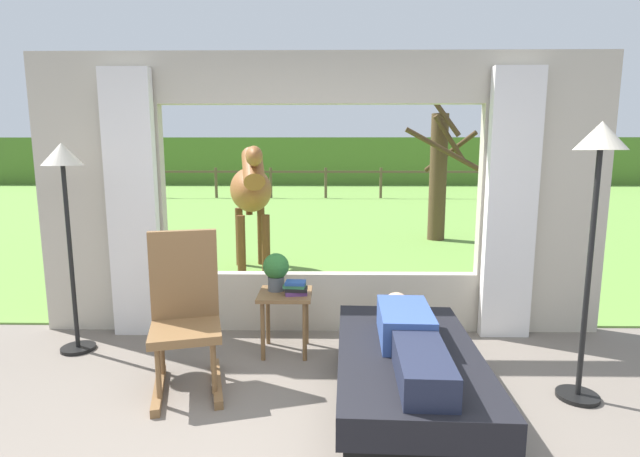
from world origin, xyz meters
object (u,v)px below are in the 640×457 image
at_px(rocking_chair, 185,312).
at_px(side_table, 285,303).
at_px(reclining_person, 410,336).
at_px(book_stack, 296,288).
at_px(floor_lamp_right, 597,178).
at_px(pasture_tree, 439,172).
at_px(floor_lamp_left, 64,185).
at_px(recliner_sofa, 407,377).
at_px(potted_plant, 276,269).
at_px(horse, 251,191).

relative_size(rocking_chair, side_table, 2.15).
distance_m(reclining_person, book_stack, 1.19).
relative_size(floor_lamp_right, pasture_tree, 0.64).
bearing_deg(floor_lamp_left, recliner_sofa, -18.73).
bearing_deg(floor_lamp_left, side_table, -0.23).
xyz_separation_m(reclining_person, book_stack, (-0.79, 0.89, 0.05)).
bearing_deg(side_table, recliner_sofa, -45.60).
relative_size(recliner_sofa, reclining_person, 1.21).
distance_m(recliner_sofa, rocking_chair, 1.61).
bearing_deg(floor_lamp_left, potted_plant, 1.77).
bearing_deg(book_stack, recliner_sofa, -46.94).
height_order(book_stack, pasture_tree, pasture_tree).
distance_m(floor_lamp_right, pasture_tree, 5.91).
bearing_deg(reclining_person, recliner_sofa, 92.33).
relative_size(rocking_chair, horse, 0.62).
xyz_separation_m(horse, pasture_tree, (3.12, 2.56, 0.15)).
bearing_deg(book_stack, rocking_chair, -145.87).
relative_size(rocking_chair, floor_lamp_right, 0.60).
height_order(reclining_person, potted_plant, potted_plant).
height_order(reclining_person, pasture_tree, pasture_tree).
xyz_separation_m(rocking_chair, floor_lamp_right, (2.75, -0.17, 0.97)).
bearing_deg(floor_lamp_left, floor_lamp_right, -10.98).
bearing_deg(floor_lamp_right, floor_lamp_left, 169.02).
height_order(recliner_sofa, floor_lamp_right, floor_lamp_right).
distance_m(recliner_sofa, reclining_person, 0.31).
relative_size(rocking_chair, book_stack, 5.58).
bearing_deg(floor_lamp_left, rocking_chair, -27.29).
relative_size(reclining_person, floor_lamp_left, 0.82).
bearing_deg(recliner_sofa, book_stack, 135.40).
distance_m(potted_plant, horse, 2.64).
relative_size(reclining_person, horse, 0.79).
xyz_separation_m(side_table, potted_plant, (-0.08, 0.06, 0.28)).
height_order(recliner_sofa, potted_plant, potted_plant).
height_order(rocking_chair, pasture_tree, pasture_tree).
bearing_deg(potted_plant, reclining_person, -46.42).
xyz_separation_m(rocking_chair, side_table, (0.67, 0.57, -0.12)).
height_order(side_table, floor_lamp_left, floor_lamp_left).
bearing_deg(potted_plant, side_table, -36.87).
bearing_deg(recliner_sofa, rocking_chair, 170.41).
bearing_deg(rocking_chair, reclining_person, -28.99).
bearing_deg(potted_plant, floor_lamp_left, -178.23).
xyz_separation_m(rocking_chair, horse, (-0.01, 3.16, 0.61)).
height_order(horse, pasture_tree, pasture_tree).
distance_m(side_table, horse, 2.78).
bearing_deg(horse, recliner_sofa, 101.99).
bearing_deg(side_table, floor_lamp_left, 179.77).
height_order(side_table, pasture_tree, pasture_tree).
distance_m(recliner_sofa, floor_lamp_left, 3.06).
bearing_deg(side_table, potted_plant, 143.13).
bearing_deg(pasture_tree, book_stack, -114.27).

